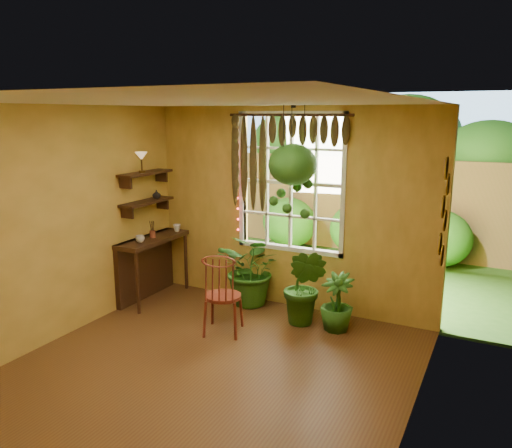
# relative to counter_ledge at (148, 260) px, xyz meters

# --- Properties ---
(floor) EXTENTS (4.50, 4.50, 0.00)m
(floor) POSITION_rel_counter_ledge_xyz_m (1.91, -1.60, -0.55)
(floor) COLOR brown
(floor) RESTS_ON ground
(ceiling) EXTENTS (4.50, 4.50, 0.00)m
(ceiling) POSITION_rel_counter_ledge_xyz_m (1.91, -1.60, 2.15)
(ceiling) COLOR white
(ceiling) RESTS_ON wall_back
(wall_back) EXTENTS (4.00, 0.00, 4.00)m
(wall_back) POSITION_rel_counter_ledge_xyz_m (1.91, 0.65, 0.80)
(wall_back) COLOR gold
(wall_back) RESTS_ON floor
(wall_left) EXTENTS (0.00, 4.50, 4.50)m
(wall_left) POSITION_rel_counter_ledge_xyz_m (-0.09, -1.60, 0.80)
(wall_left) COLOR gold
(wall_left) RESTS_ON floor
(wall_right) EXTENTS (0.00, 4.50, 4.50)m
(wall_right) POSITION_rel_counter_ledge_xyz_m (3.91, -1.60, 0.80)
(wall_right) COLOR gold
(wall_right) RESTS_ON floor
(window) EXTENTS (1.52, 0.10, 1.86)m
(window) POSITION_rel_counter_ledge_xyz_m (1.91, 0.68, 1.15)
(window) COLOR white
(window) RESTS_ON wall_back
(valance_vine) EXTENTS (1.70, 0.12, 1.10)m
(valance_vine) POSITION_rel_counter_ledge_xyz_m (1.82, 0.56, 1.73)
(valance_vine) COLOR #361F0E
(valance_vine) RESTS_ON window
(string_lights) EXTENTS (0.03, 0.03, 1.54)m
(string_lights) POSITION_rel_counter_ledge_xyz_m (1.15, 0.59, 1.20)
(string_lights) COLOR #FF2633
(string_lights) RESTS_ON window
(wall_plates) EXTENTS (0.04, 0.32, 1.10)m
(wall_plates) POSITION_rel_counter_ledge_xyz_m (3.89, 0.19, 1.00)
(wall_plates) COLOR beige
(wall_plates) RESTS_ON wall_right
(counter_ledge) EXTENTS (0.40, 1.20, 0.90)m
(counter_ledge) POSITION_rel_counter_ledge_xyz_m (0.00, 0.00, 0.00)
(counter_ledge) COLOR #361F0E
(counter_ledge) RESTS_ON floor
(shelf_lower) EXTENTS (0.25, 0.90, 0.04)m
(shelf_lower) POSITION_rel_counter_ledge_xyz_m (0.03, 0.00, 0.85)
(shelf_lower) COLOR #361F0E
(shelf_lower) RESTS_ON wall_left
(shelf_upper) EXTENTS (0.25, 0.90, 0.04)m
(shelf_upper) POSITION_rel_counter_ledge_xyz_m (0.03, 0.00, 1.25)
(shelf_upper) COLOR #361F0E
(shelf_upper) RESTS_ON wall_left
(backyard) EXTENTS (14.00, 10.00, 12.00)m
(backyard) POSITION_rel_counter_ledge_xyz_m (2.15, 5.27, 0.73)
(backyard) COLOR #275618
(backyard) RESTS_ON ground
(windsor_chair) EXTENTS (0.55, 0.57, 1.17)m
(windsor_chair) POSITION_rel_counter_ledge_xyz_m (1.57, -0.56, -0.21)
(windsor_chair) COLOR maroon
(windsor_chair) RESTS_ON floor
(potted_plant_left) EXTENTS (1.01, 0.90, 1.03)m
(potted_plant_left) POSITION_rel_counter_ledge_xyz_m (1.47, 0.43, -0.04)
(potted_plant_left) COLOR #1D4512
(potted_plant_left) RESTS_ON floor
(potted_plant_mid) EXTENTS (0.61, 0.52, 1.00)m
(potted_plant_mid) POSITION_rel_counter_ledge_xyz_m (2.35, 0.12, -0.05)
(potted_plant_mid) COLOR #1D4512
(potted_plant_mid) RESTS_ON floor
(potted_plant_right) EXTENTS (0.46, 0.46, 0.72)m
(potted_plant_right) POSITION_rel_counter_ledge_xyz_m (2.76, 0.15, -0.19)
(potted_plant_right) COLOR #1D4512
(potted_plant_right) RESTS_ON floor
(hanging_basket) EXTENTS (0.60, 0.60, 1.39)m
(hanging_basket) POSITION_rel_counter_ledge_xyz_m (2.09, 0.30, 1.35)
(hanging_basket) COLOR black
(hanging_basket) RESTS_ON ceiling
(cup_a) EXTENTS (0.15, 0.15, 0.09)m
(cup_a) POSITION_rel_counter_ledge_xyz_m (0.13, -0.29, 0.40)
(cup_a) COLOR silver
(cup_a) RESTS_ON counter_ledge
(cup_b) EXTENTS (0.14, 0.14, 0.10)m
(cup_b) POSITION_rel_counter_ledge_xyz_m (0.19, 0.46, 0.40)
(cup_b) COLOR beige
(cup_b) RESTS_ON counter_ledge
(brush_jar) EXTENTS (0.08, 0.08, 0.30)m
(brush_jar) POSITION_rel_counter_ledge_xyz_m (0.11, -0.00, 0.47)
(brush_jar) COLOR brown
(brush_jar) RESTS_ON counter_ledge
(shelf_vase) EXTENTS (0.13, 0.13, 0.12)m
(shelf_vase) POSITION_rel_counter_ledge_xyz_m (0.04, 0.21, 0.93)
(shelf_vase) COLOR #B2AD99
(shelf_vase) RESTS_ON shelf_lower
(tiffany_lamp) EXTENTS (0.17, 0.17, 0.28)m
(tiffany_lamp) POSITION_rel_counter_ledge_xyz_m (0.05, -0.09, 1.47)
(tiffany_lamp) COLOR #563C18
(tiffany_lamp) RESTS_ON shelf_upper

